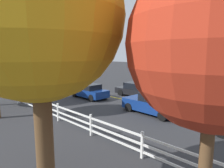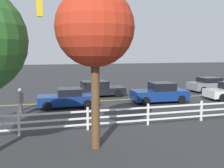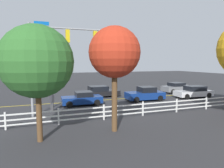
{
  "view_description": "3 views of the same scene",
  "coord_description": "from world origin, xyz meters",
  "px_view_note": "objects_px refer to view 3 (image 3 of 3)",
  "views": [
    {
      "loc": [
        -13.97,
        13.69,
        4.27
      ],
      "look_at": [
        -1.25,
        0.73,
        1.45
      ],
      "focal_mm": 32.06,
      "sensor_mm": 36.0,
      "label": 1
    },
    {
      "loc": [
        2.42,
        19.94,
        3.92
      ],
      "look_at": [
        -2.87,
        0.6,
        1.39
      ],
      "focal_mm": 41.78,
      "sensor_mm": 36.0,
      "label": 2
    },
    {
      "loc": [
        4.59,
        21.07,
        4.26
      ],
      "look_at": [
        -2.88,
        0.55,
        1.85
      ],
      "focal_mm": 31.85,
      "sensor_mm": 36.0,
      "label": 3
    }
  ],
  "objects_px": {
    "car_4": "(145,94)",
    "pedestrian": "(52,101)",
    "tree_1": "(115,53)",
    "tree_3": "(37,62)",
    "car_0": "(99,92)",
    "car_1": "(194,92)",
    "car_3": "(177,88)",
    "car_2": "(82,99)"
  },
  "relations": [
    {
      "from": "tree_1",
      "to": "tree_3",
      "type": "bearing_deg",
      "value": 2.03
    },
    {
      "from": "pedestrian",
      "to": "tree_3",
      "type": "height_order",
      "value": "tree_3"
    },
    {
      "from": "car_1",
      "to": "tree_1",
      "type": "relative_size",
      "value": 0.72
    },
    {
      "from": "car_3",
      "to": "tree_3",
      "type": "distance_m",
      "value": 22.15
    },
    {
      "from": "car_0",
      "to": "tree_3",
      "type": "height_order",
      "value": "tree_3"
    },
    {
      "from": "car_1",
      "to": "pedestrian",
      "type": "height_order",
      "value": "pedestrian"
    },
    {
      "from": "car_3",
      "to": "tree_3",
      "type": "bearing_deg",
      "value": -147.59
    },
    {
      "from": "car_1",
      "to": "tree_1",
      "type": "height_order",
      "value": "tree_1"
    },
    {
      "from": "tree_3",
      "to": "tree_1",
      "type": "bearing_deg",
      "value": -177.97
    },
    {
      "from": "car_1",
      "to": "car_3",
      "type": "height_order",
      "value": "car_1"
    },
    {
      "from": "pedestrian",
      "to": "car_4",
      "type": "bearing_deg",
      "value": 160.69
    },
    {
      "from": "car_4",
      "to": "car_0",
      "type": "bearing_deg",
      "value": -40.55
    },
    {
      "from": "car_4",
      "to": "pedestrian",
      "type": "relative_size",
      "value": 2.52
    },
    {
      "from": "tree_3",
      "to": "car_3",
      "type": "bearing_deg",
      "value": -146.87
    },
    {
      "from": "car_1",
      "to": "car_4",
      "type": "xyz_separation_m",
      "value": [
        6.46,
        -0.35,
        0.04
      ]
    },
    {
      "from": "pedestrian",
      "to": "tree_3",
      "type": "xyz_separation_m",
      "value": [
        1.01,
        6.63,
        3.35
      ]
    },
    {
      "from": "car_4",
      "to": "pedestrian",
      "type": "distance_m",
      "value": 10.2
    },
    {
      "from": "car_0",
      "to": "car_1",
      "type": "height_order",
      "value": "car_1"
    },
    {
      "from": "car_3",
      "to": "tree_1",
      "type": "distance_m",
      "value": 18.72
    },
    {
      "from": "car_0",
      "to": "car_2",
      "type": "bearing_deg",
      "value": -129.82
    },
    {
      "from": "car_2",
      "to": "car_3",
      "type": "height_order",
      "value": "car_3"
    },
    {
      "from": "car_1",
      "to": "car_0",
      "type": "bearing_deg",
      "value": -18.36
    },
    {
      "from": "tree_1",
      "to": "car_3",
      "type": "bearing_deg",
      "value": -139.79
    },
    {
      "from": "tree_1",
      "to": "tree_3",
      "type": "relative_size",
      "value": 1.03
    },
    {
      "from": "car_0",
      "to": "tree_3",
      "type": "xyz_separation_m",
      "value": [
        6.9,
        12.11,
        3.62
      ]
    },
    {
      "from": "car_1",
      "to": "tree_3",
      "type": "xyz_separation_m",
      "value": [
        17.53,
        7.89,
        3.59
      ]
    },
    {
      "from": "car_2",
      "to": "tree_1",
      "type": "xyz_separation_m",
      "value": [
        -0.36,
        8.08,
        4.16
      ]
    },
    {
      "from": "car_0",
      "to": "car_3",
      "type": "height_order",
      "value": "car_3"
    },
    {
      "from": "car_2",
      "to": "car_3",
      "type": "bearing_deg",
      "value": -164.55
    },
    {
      "from": "tree_3",
      "to": "car_2",
      "type": "bearing_deg",
      "value": -115.84
    },
    {
      "from": "car_3",
      "to": "car_1",
      "type": "bearing_deg",
      "value": -101.46
    },
    {
      "from": "tree_1",
      "to": "car_4",
      "type": "bearing_deg",
      "value": -129.73
    },
    {
      "from": "car_0",
      "to": "pedestrian",
      "type": "height_order",
      "value": "pedestrian"
    },
    {
      "from": "car_1",
      "to": "car_2",
      "type": "relative_size",
      "value": 1.16
    },
    {
      "from": "car_0",
      "to": "car_3",
      "type": "relative_size",
      "value": 1.1
    },
    {
      "from": "car_2",
      "to": "car_1",
      "type": "bearing_deg",
      "value": 179.46
    },
    {
      "from": "car_1",
      "to": "pedestrian",
      "type": "bearing_deg",
      "value": 7.65
    },
    {
      "from": "car_3",
      "to": "tree_3",
      "type": "xyz_separation_m",
      "value": [
        18.3,
        11.94,
        3.6
      ]
    },
    {
      "from": "car_3",
      "to": "pedestrian",
      "type": "xyz_separation_m",
      "value": [
        17.29,
        5.32,
        0.25
      ]
    },
    {
      "from": "tree_3",
      "to": "car_4",
      "type": "bearing_deg",
      "value": -143.34
    },
    {
      "from": "car_0",
      "to": "tree_3",
      "type": "distance_m",
      "value": 14.4
    },
    {
      "from": "car_3",
      "to": "car_0",
      "type": "bearing_deg",
      "value": 178.45
    }
  ]
}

